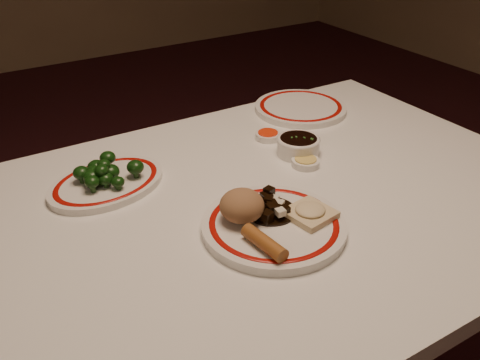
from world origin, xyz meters
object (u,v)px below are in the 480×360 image
Objects in this scene: dining_table at (278,229)px; spring_roll at (264,243)px; fried_wonton at (310,212)px; broccoli_pile at (102,172)px; rice_mound at (242,206)px; main_plate at (274,226)px; broccoli_plate at (107,183)px; soy_bowl at (298,146)px; stirfry_heap at (270,207)px.

spring_roll reaches higher than dining_table.
broccoli_pile is at bearing 130.57° from fried_wonton.
rice_mound is 0.10m from spring_roll.
fried_wonton reaches higher than main_plate.
broccoli_pile is (-0.31, 0.21, 0.13)m from dining_table.
broccoli_pile is (-0.01, -0.00, 0.03)m from broccoli_plate.
spring_roll is at bearing -135.48° from soy_bowl.
stirfry_heap is at bearing -136.63° from dining_table.
spring_roll is 0.12m from stirfry_heap.
spring_roll is 0.33× the size of broccoli_plate.
stirfry_heap reaches higher than main_plate.
fried_wonton is at bearing 9.87° from spring_roll.
broccoli_pile is at bearing 106.95° from spring_roll.
soy_bowl is at bearing -11.41° from broccoli_pile.
soy_bowl reaches higher than main_plate.
dining_table is at bearing 81.11° from fried_wonton.
spring_roll is 0.99× the size of stirfry_heap.
stirfry_heap is at bearing -7.17° from rice_mound.
main_plate is at bearing -130.67° from dining_table.
main_plate is 0.38m from broccoli_plate.
spring_roll is (-0.02, -0.10, -0.02)m from rice_mound.
dining_table is 0.22m from soy_bowl.
rice_mound is 0.84× the size of soy_bowl.
broccoli_plate is at bearing 128.27° from stirfry_heap.
dining_table is 12.88× the size of fried_wonton.
rice_mound is (-0.05, 0.04, 0.04)m from main_plate.
broccoli_pile is at bearing 122.20° from rice_mound.
stirfry_heap is 0.70× the size of broccoli_pile.
broccoli_pile reaches higher than fried_wonton.
dining_table is at bearing -35.90° from broccoli_plate.
rice_mound is 0.60× the size of broccoli_pile.
spring_roll reaches higher than fried_wonton.
spring_roll is at bearing -66.96° from broccoli_pile.
spring_roll is 0.97× the size of soy_bowl.
fried_wonton reaches higher than broccoli_plate.
broccoli_plate is at bearing 22.46° from broccoli_pile.
stirfry_heap is 0.37m from broccoli_pile.
dining_table is 4.01× the size of broccoli_plate.
stirfry_heap is at bearing -50.53° from broccoli_pile.
broccoli_plate reaches higher than dining_table.
rice_mound is 0.33m from broccoli_plate.
main_plate is 0.04m from stirfry_heap.
rice_mound reaches higher than stirfry_heap.
fried_wonton is at bearing -50.42° from broccoli_plate.
spring_roll is 1.05× the size of fried_wonton.
stirfry_heap is at bearing -51.73° from broccoli_plate.
rice_mound is at bearing 75.11° from spring_roll.
fried_wonton is 0.31× the size of broccoli_plate.
rice_mound is 0.87× the size of spring_roll.
rice_mound is at bearing 138.28° from main_plate.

